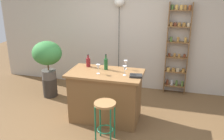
{
  "coord_description": "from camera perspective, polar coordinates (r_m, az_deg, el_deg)",
  "views": [
    {
      "loc": [
        1.15,
        -3.54,
        2.35
      ],
      "look_at": [
        0.05,
        0.55,
        0.87
      ],
      "focal_mm": 39.55,
      "sensor_mm": 36.0,
      "label": 1
    }
  ],
  "objects": [
    {
      "name": "bottle_spirits_clear",
      "position": [
        4.36,
        -1.42,
        1.45
      ],
      "size": [
        0.07,
        0.07,
        0.28
      ],
      "color": "#194C23",
      "rests_on": "kitchen_counter"
    },
    {
      "name": "potted_plant",
      "position": [
        5.36,
        -14.76,
        3.38
      ],
      "size": [
        0.63,
        0.57,
        0.82
      ],
      "color": "#514C47",
      "rests_on": "plant_stool"
    },
    {
      "name": "wine_glass_right",
      "position": [
        4.39,
        3.16,
        1.67
      ],
      "size": [
        0.07,
        0.07,
        0.16
      ],
      "color": "silver",
      "rests_on": "kitchen_counter"
    },
    {
      "name": "cookbook",
      "position": [
        4.07,
        5.57,
        -1.34
      ],
      "size": [
        0.23,
        0.18,
        0.03
      ],
      "primitive_type": "cube",
      "rotation": [
        0.0,
        0.0,
        0.13
      ],
      "color": "black",
      "rests_on": "kitchen_counter"
    },
    {
      "name": "wine_glass_left",
      "position": [
        4.09,
        2.94,
        0.34
      ],
      "size": [
        0.07,
        0.07,
        0.16
      ],
      "color": "silver",
      "rests_on": "kitchen_counter"
    },
    {
      "name": "ground",
      "position": [
        4.41,
        -2.56,
        -12.99
      ],
      "size": [
        12.0,
        12.0,
        0.0
      ],
      "primitive_type": "plane",
      "color": "brown"
    },
    {
      "name": "bar_stool",
      "position": [
        3.79,
        -1.61,
        -9.91
      ],
      "size": [
        0.33,
        0.33,
        0.68
      ],
      "color": "#196642",
      "rests_on": "ground"
    },
    {
      "name": "back_wall",
      "position": [
        5.69,
        3.23,
        9.65
      ],
      "size": [
        6.4,
        0.1,
        2.8
      ],
      "primitive_type": "cube",
      "color": "#BCB2A3",
      "rests_on": "ground"
    },
    {
      "name": "plant_stool",
      "position": [
        5.6,
        -14.13,
        -3.86
      ],
      "size": [
        0.31,
        0.31,
        0.41
      ],
      "primitive_type": "cylinder",
      "color": "#2D2823",
      "rests_on": "ground"
    },
    {
      "name": "wine_glass_center",
      "position": [
        4.16,
        -3.22,
        0.69
      ],
      "size": [
        0.07,
        0.07,
        0.16
      ],
      "color": "silver",
      "rests_on": "kitchen_counter"
    },
    {
      "name": "bottle_wine_red",
      "position": [
        4.54,
        -5.52,
        1.84
      ],
      "size": [
        0.08,
        0.08,
        0.23
      ],
      "color": "maroon",
      "rests_on": "kitchen_counter"
    },
    {
      "name": "pendant_globe_light",
      "position": [
        5.55,
        1.68,
        15.32
      ],
      "size": [
        0.23,
        0.23,
        2.1
      ],
      "color": "black",
      "rests_on": "ground"
    },
    {
      "name": "spice_shelf",
      "position": [
        5.51,
        14.89,
        4.91
      ],
      "size": [
        0.48,
        0.14,
        2.01
      ],
      "color": "brown",
      "rests_on": "ground"
    },
    {
      "name": "kitchen_counter",
      "position": [
        4.44,
        -1.47,
        -5.99
      ],
      "size": [
        1.29,
        0.73,
        0.91
      ],
      "color": "brown",
      "rests_on": "ground"
    }
  ]
}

